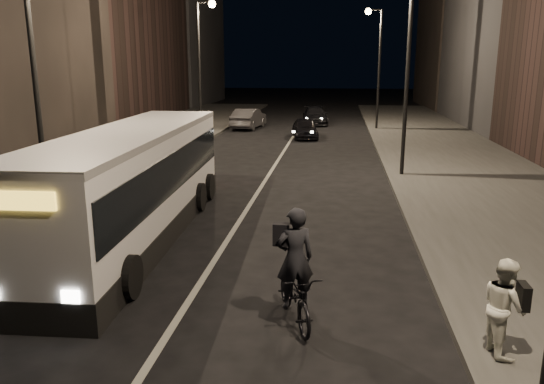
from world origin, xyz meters
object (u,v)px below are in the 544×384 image
(streetlight_left_near, at_px, (40,38))
(cyclist_on_bicycle, at_px, (295,285))
(streetlight_right_far, at_px, (376,53))
(streetlight_left_far, at_px, (203,51))
(car_far, at_px, (315,116))
(streetlight_right_mid, at_px, (402,45))
(pedestrian_woman, at_px, (504,306))
(car_mid, at_px, (249,118))
(car_near, at_px, (305,128))
(city_bus, at_px, (134,180))

(streetlight_left_near, relative_size, cyclist_on_bicycle, 3.59)
(streetlight_right_far, height_order, streetlight_left_far, same)
(streetlight_right_far, xyz_separation_m, car_far, (-4.23, 3.25, -4.70))
(streetlight_right_mid, height_order, pedestrian_woman, streetlight_right_mid)
(car_mid, xyz_separation_m, car_far, (4.70, 3.29, -0.07))
(streetlight_right_mid, height_order, car_near, streetlight_right_mid)
(streetlight_right_far, bearing_deg, city_bus, -107.62)
(streetlight_right_far, distance_m, car_far, 7.11)
(streetlight_left_far, height_order, cyclist_on_bicycle, streetlight_left_far)
(car_mid, bearing_deg, streetlight_right_far, -173.07)
(cyclist_on_bicycle, xyz_separation_m, car_far, (-1.11, 32.54, -0.10))
(streetlight_left_far, relative_size, car_near, 2.17)
(streetlight_right_far, xyz_separation_m, streetlight_left_near, (-10.66, -24.00, 0.00))
(streetlight_right_far, height_order, pedestrian_woman, streetlight_right_far)
(pedestrian_woman, height_order, car_far, pedestrian_woman)
(streetlight_left_far, bearing_deg, streetlight_left_near, -90.00)
(streetlight_right_far, height_order, car_far, streetlight_right_far)
(streetlight_right_mid, bearing_deg, streetlight_left_far, 136.84)
(car_far, bearing_deg, streetlight_left_far, -130.68)
(streetlight_right_mid, bearing_deg, car_far, 102.39)
(city_bus, relative_size, car_far, 2.46)
(streetlight_right_far, xyz_separation_m, pedestrian_woman, (0.27, -30.16, -4.41))
(city_bus, relative_size, car_near, 2.97)
(pedestrian_woman, bearing_deg, car_near, 1.36)
(streetlight_right_mid, relative_size, streetlight_right_far, 1.00)
(city_bus, bearing_deg, streetlight_left_far, 96.01)
(car_near, relative_size, car_far, 0.83)
(city_bus, distance_m, car_far, 28.34)
(streetlight_left_near, bearing_deg, city_bus, -16.74)
(streetlight_right_mid, distance_m, streetlight_left_far, 14.62)
(cyclist_on_bicycle, xyz_separation_m, pedestrian_woman, (3.39, -0.87, 0.20))
(streetlight_left_far, relative_size, city_bus, 0.73)
(car_near, relative_size, car_mid, 0.84)
(city_bus, height_order, cyclist_on_bicycle, city_bus)
(city_bus, height_order, pedestrian_woman, city_bus)
(car_far, bearing_deg, car_mid, -150.92)
(streetlight_left_far, height_order, car_far, streetlight_left_far)
(pedestrian_woman, bearing_deg, city_bus, 47.61)
(streetlight_left_near, relative_size, streetlight_left_far, 1.00)
(pedestrian_woman, bearing_deg, streetlight_left_far, 15.09)
(pedestrian_woman, bearing_deg, streetlight_left_near, 51.35)
(car_near, distance_m, car_far, 7.82)
(streetlight_left_far, relative_size, pedestrian_woman, 5.10)
(streetlight_right_mid, height_order, city_bus, streetlight_right_mid)
(streetlight_left_far, height_order, car_mid, streetlight_left_far)
(streetlight_left_near, relative_size, car_mid, 1.83)
(streetlight_left_far, distance_m, car_near, 7.87)
(city_bus, height_order, car_far, city_bus)
(streetlight_right_mid, xyz_separation_m, pedestrian_woman, (0.27, -14.16, -4.41))
(pedestrian_woman, relative_size, car_far, 0.35)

